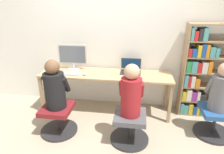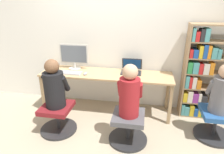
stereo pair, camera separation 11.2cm
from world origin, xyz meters
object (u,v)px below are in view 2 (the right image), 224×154
Objects in this scene: laptop at (131,70)px; office_chair_left at (58,117)px; person_near_shelf at (222,91)px; office_chair_right at (128,127)px; person_at_laptop at (129,93)px; office_chair_side at (215,123)px; keyboard at (69,73)px; person_at_monitor at (54,86)px; bookshelf at (204,76)px; desktop_monitor at (74,56)px.

laptop is 1.45m from office_chair_left.
laptop is at bearing 155.81° from person_near_shelf.
person_at_laptop reaches higher than office_chair_right.
office_chair_left is 2.36m from office_chair_side.
person_at_monitor is at bearing -88.41° from keyboard.
keyboard is at bearing 149.06° from office_chair_right.
keyboard is (-1.06, -0.24, -0.04)m from laptop.
office_chair_right is 1.22m from person_at_monitor.
person_at_laptop is 1.29m from person_near_shelf.
laptop is 0.62× the size of office_chair_right.
person_near_shelf reaches higher than keyboard.
person_at_monitor is at bearing -140.79° from laptop.
person_near_shelf is at bearing 14.12° from person_at_laptop.
laptop is 1.09m from keyboard.
laptop is 1.34m from person_at_monitor.
laptop is 0.62× the size of office_chair_left.
person_at_laptop is 1.46m from bookshelf.
keyboard is 0.80m from office_chair_left.
office_chair_right is at bearing -2.67° from office_chair_left.
bookshelf reaches higher than office_chair_right.
office_chair_left is 0.77× the size of person_at_laptop.
desktop_monitor reaches higher than office_chair_side.
office_chair_side is at bearing -80.85° from bookshelf.
office_chair_side is at bearing 13.91° from person_at_laptop.
office_chair_left is 2.42m from person_near_shelf.
keyboard is at bearing 171.52° from office_chair_side.
laptop is 0.48× the size of person_at_laptop.
office_chair_right is (0.05, -0.91, -0.55)m from laptop.
desktop_monitor is 1.06m from laptop.
laptop is at bearing 179.80° from bookshelf.
bookshelf reaches higher than office_chair_side.
office_chair_right is at bearing -30.94° from keyboard.
desktop_monitor is 1.14m from office_chair_left.
desktop_monitor is 1.61m from office_chair_right.
keyboard is at bearing 149.25° from person_at_laptop.
person_at_laptop is at bearing -30.75° from keyboard.
office_chair_side is at bearing 14.13° from office_chair_right.
desktop_monitor is at bearing 90.15° from person_at_monitor.
bookshelf is (1.16, 0.90, -0.03)m from person_at_laptop.
keyboard is at bearing -174.10° from bookshelf.
office_chair_left is at bearing -88.42° from keyboard.
keyboard is 0.60× the size of person_at_monitor.
laptop reaches higher than office_chair_left.
office_chair_side is (0.09, -0.59, -0.51)m from bookshelf.
person_near_shelf is (0.09, -0.58, 0.02)m from bookshelf.
office_chair_left is at bearing 177.33° from office_chair_right.
bookshelf is at bearing -0.20° from laptop.
desktop_monitor is at bearing 140.00° from office_chair_right.
office_chair_right is at bearing -2.94° from person_at_monitor.
office_chair_left is at bearing -89.85° from desktop_monitor.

